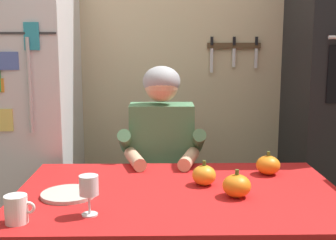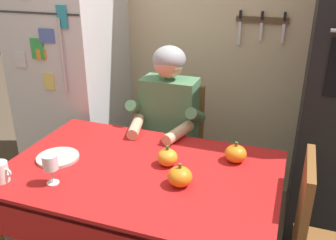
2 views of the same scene
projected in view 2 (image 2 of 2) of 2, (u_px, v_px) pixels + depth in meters
back_wall_assembly at (212, 24)px, 2.73m from camera, size 3.70×0.13×2.60m
refrigerator at (73, 77)px, 2.86m from camera, size 0.68×0.71×1.80m
dining_table at (140, 185)px, 1.90m from camera, size 1.40×0.90×0.74m
chair_behind_person at (175, 143)px, 2.66m from camera, size 0.40×0.40×0.93m
seated_person at (166, 124)px, 2.41m from camera, size 0.47×0.55×1.25m
coffee_mug at (0, 172)px, 1.76m from camera, size 0.11×0.08×0.10m
wine_glass at (50, 164)px, 1.72m from camera, size 0.07×0.07×0.15m
pumpkin_large at (167, 157)px, 1.90m from camera, size 0.11×0.11×0.11m
pumpkin_medium at (180, 177)px, 1.73m from camera, size 0.12×0.12×0.12m
pumpkin_small at (236, 154)px, 1.94m from camera, size 0.12×0.12×0.11m
serving_tray at (58, 158)px, 1.98m from camera, size 0.23×0.23×0.02m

